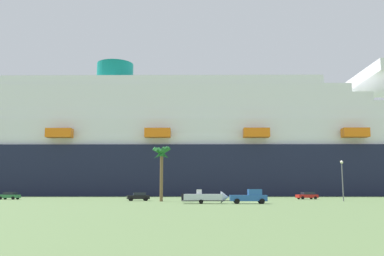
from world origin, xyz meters
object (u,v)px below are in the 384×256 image
palm_tree (162,158)px  parked_car_green_wagon (10,196)px  street_lamp (342,174)px  parked_car_red_hatchback (307,195)px  cruise_ship (206,150)px  parked_car_black_coupe (138,196)px  pickup_truck (250,197)px  small_boat_on_trailer (208,197)px

palm_tree → parked_car_green_wagon: 37.32m
street_lamp → parked_car_red_hatchback: (-1.16, 16.43, -4.03)m
cruise_ship → parked_car_black_coupe: cruise_ship is taller
cruise_ship → street_lamp: 74.89m
pickup_truck → cruise_ship: bearing=89.3°
pickup_truck → parked_car_black_coupe: bearing=136.6°
parked_car_red_hatchback → small_boat_on_trailer: bearing=-132.4°
parked_car_red_hatchback → parked_car_green_wagon: 64.69m
cruise_ship → parked_car_green_wagon: (-47.51, -53.74, -15.14)m
cruise_ship → parked_car_black_coupe: (-19.09, -65.71, -15.14)m
street_lamp → parked_car_red_hatchback: street_lamp is taller
pickup_truck → parked_car_red_hatchback: pickup_truck is taller
parked_car_green_wagon → pickup_truck: bearing=-32.0°
street_lamp → parked_car_red_hatchback: size_ratio=1.52×
parked_car_black_coupe → parked_car_red_hatchback: bearing=16.0°
parked_car_red_hatchback → parked_car_black_coupe: same height
cruise_ship → parked_car_green_wagon: 73.31m
pickup_truck → parked_car_green_wagon: size_ratio=1.26×
pickup_truck → palm_tree: size_ratio=0.57×
street_lamp → parked_car_green_wagon: (-65.83, 18.02, -4.04)m
pickup_truck → small_boat_on_trailer: size_ratio=0.70×
palm_tree → pickup_truck: bearing=-42.9°
palm_tree → street_lamp: (33.03, -1.66, -3.02)m
palm_tree → parked_car_red_hatchback: (31.87, 14.76, -7.05)m
street_lamp → parked_car_red_hatchback: bearing=94.0°
small_boat_on_trailer → palm_tree: palm_tree is taller
palm_tree → parked_car_black_coupe: bearing=135.0°
cruise_ship → palm_tree: (-14.71, -70.10, -8.09)m
parked_car_black_coupe → street_lamp: bearing=-9.2°
palm_tree → parked_car_red_hatchback: 35.82m
pickup_truck → street_lamp: bearing=29.8°
pickup_truck → parked_car_black_coupe: size_ratio=1.28×
cruise_ship → palm_tree: size_ratio=26.19×
cruise_ship → parked_car_black_coupe: 70.08m
small_boat_on_trailer → parked_car_black_coupe: (-11.65, 16.58, -0.13)m
cruise_ship → street_lamp: (18.31, -71.76, -11.11)m
parked_car_green_wagon → cruise_ship: bearing=48.5°
parked_car_black_coupe → parked_car_green_wagon: size_ratio=0.99×
palm_tree → parked_car_black_coupe: 9.39m
palm_tree → street_lamp: size_ratio=1.36×
street_lamp → palm_tree: bearing=177.1°
pickup_truck → parked_car_black_coupe: pickup_truck is taller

